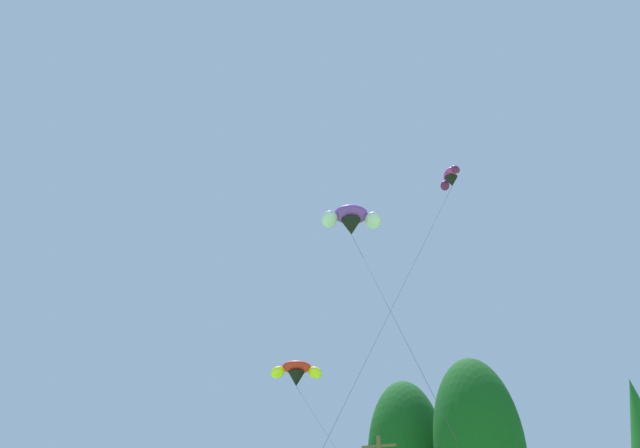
# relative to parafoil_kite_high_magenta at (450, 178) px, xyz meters

# --- Properties ---
(parafoil_kite_high_magenta) EXTENTS (9.28, 11.06, 24.26)m
(parafoil_kite_high_magenta) POSITION_rel_parafoil_kite_high_magenta_xyz_m (0.00, 0.00, 0.00)
(parafoil_kite_high_magenta) COLOR #D12893
(parafoil_kite_mid_red_yellow) EXTENTS (12.43, 12.01, 13.10)m
(parafoil_kite_mid_red_yellow) POSITION_rel_parafoil_kite_high_magenta_xyz_m (-12.33, 2.59, -10.89)
(parafoil_kite_mid_red_yellow) COLOR red
(parafoil_kite_far_purple) EXTENTS (9.29, 12.27, 17.74)m
(parafoil_kite_far_purple) POSITION_rel_parafoil_kite_high_magenta_xyz_m (-4.56, -7.07, -6.17)
(parafoil_kite_far_purple) COLOR purple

